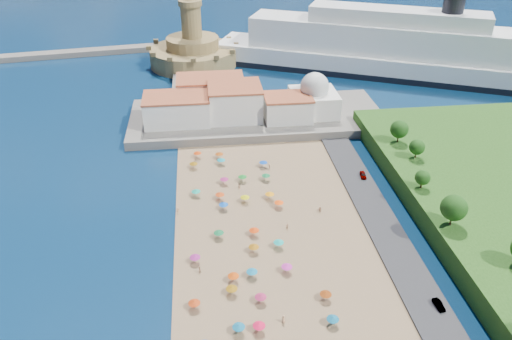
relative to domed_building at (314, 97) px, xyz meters
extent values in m
plane|color=#071938|center=(-30.00, -71.00, -8.97)|extent=(700.00, 700.00, 0.00)
cube|color=#59544C|center=(-20.00, 2.00, -7.47)|extent=(90.00, 36.00, 3.00)
cube|color=#59544C|center=(-42.00, 37.00, -7.77)|extent=(18.00, 70.00, 2.40)
cube|color=silver|center=(-48.00, -2.00, -1.47)|extent=(22.00, 14.00, 9.00)
cube|color=silver|center=(-28.00, 0.00, -0.47)|extent=(18.00, 16.00, 11.00)
cube|color=silver|center=(-10.00, -4.00, -1.97)|extent=(16.00, 12.00, 8.00)
cube|color=silver|center=(-36.00, 12.00, -0.97)|extent=(24.00, 14.00, 10.00)
cube|color=silver|center=(0.00, 0.00, -1.97)|extent=(16.00, 16.00, 8.00)
sphere|color=silver|center=(0.00, 0.00, 4.03)|extent=(10.00, 10.00, 10.00)
cylinder|color=silver|center=(0.00, 0.00, 7.83)|extent=(1.20, 1.20, 1.60)
cylinder|color=#9C844E|center=(-42.00, 67.00, -4.97)|extent=(40.00, 40.00, 8.00)
cylinder|color=#9C844E|center=(-42.00, 67.00, 1.53)|extent=(24.00, 24.00, 5.00)
cylinder|color=#9C844E|center=(-42.00, 67.00, 11.03)|extent=(9.00, 9.00, 14.00)
cylinder|color=#9C844E|center=(-42.00, 67.00, 19.23)|extent=(10.40, 10.40, 2.40)
cube|color=black|center=(44.75, 44.01, -7.69)|extent=(154.77, 87.57, 2.56)
cube|color=white|center=(44.75, 44.01, -4.22)|extent=(153.69, 86.79, 9.50)
cube|color=white|center=(44.75, 44.01, 6.86)|extent=(123.13, 69.82, 12.67)
cube|color=white|center=(44.75, 44.01, 16.36)|extent=(73.36, 44.09, 6.33)
cylinder|color=black|center=(63.95, 35.26, 22.69)|extent=(8.44, 8.44, 6.33)
cylinder|color=gray|center=(-34.90, -79.88, -7.72)|extent=(0.07, 0.07, 2.00)
cone|color=#CF4409|center=(-34.90, -79.88, -6.82)|extent=(2.50, 2.50, 0.60)
cylinder|color=gray|center=(-35.39, -52.49, -7.72)|extent=(0.07, 0.07, 2.00)
cone|color=#0E4DB6|center=(-35.39, -52.49, -6.82)|extent=(2.50, 2.50, 0.60)
cylinder|color=gray|center=(-43.07, -72.73, -7.72)|extent=(0.07, 0.07, 2.00)
cone|color=#982075|center=(-43.07, -72.73, -6.82)|extent=(2.50, 2.50, 0.60)
cylinder|color=gray|center=(-31.07, -94.23, -7.72)|extent=(0.07, 0.07, 2.00)
cone|color=red|center=(-31.07, -94.23, -6.82)|extent=(2.50, 2.50, 0.60)
cylinder|color=gray|center=(-16.34, -87.54, -7.72)|extent=(0.07, 0.07, 2.00)
cone|color=#82330B|center=(-16.34, -87.54, -6.82)|extent=(2.50, 2.50, 0.60)
cylinder|color=gray|center=(-29.82, -86.75, -7.72)|extent=(0.07, 0.07, 2.00)
cone|color=#9C214C|center=(-29.82, -86.75, -6.82)|extent=(2.50, 2.50, 0.60)
cylinder|color=gray|center=(-16.54, -94.27, -7.72)|extent=(0.07, 0.07, 2.00)
cone|color=#0D5C7F|center=(-16.54, -94.27, -6.82)|extent=(2.50, 2.50, 0.60)
cylinder|color=gray|center=(-20.73, -53.24, -7.72)|extent=(0.07, 0.07, 2.00)
cone|color=#FF4B0B|center=(-20.73, -53.24, -6.82)|extent=(2.50, 2.50, 0.60)
cylinder|color=gray|center=(-23.39, -69.65, -7.72)|extent=(0.07, 0.07, 2.00)
cone|color=#11A093|center=(-23.39, -69.65, -6.82)|extent=(2.50, 2.50, 0.60)
cylinder|color=gray|center=(-35.00, -94.08, -7.72)|extent=(0.07, 0.07, 2.00)
cone|color=#0E6084|center=(-35.00, -94.08, -6.82)|extent=(2.50, 2.50, 0.60)
cylinder|color=gray|center=(-22.06, -31.51, -7.72)|extent=(0.07, 0.07, 2.00)
cone|color=#0D43B0|center=(-22.06, -31.51, -6.82)|extent=(2.50, 2.50, 0.60)
cylinder|color=gray|center=(-29.43, -49.70, -7.72)|extent=(0.07, 0.07, 2.00)
cone|color=#CBC50B|center=(-29.43, -49.70, -6.82)|extent=(2.50, 2.50, 0.60)
cylinder|color=gray|center=(-30.77, -78.97, -7.72)|extent=(0.07, 0.07, 2.00)
cone|color=#11729D|center=(-30.77, -78.97, -6.82)|extent=(2.50, 2.50, 0.60)
cylinder|color=gray|center=(-35.56, -83.66, -7.72)|extent=(0.07, 0.07, 2.00)
cone|color=#92610D|center=(-35.56, -83.66, -6.82)|extent=(2.50, 2.50, 0.60)
cylinder|color=gray|center=(-37.26, -64.32, -7.72)|extent=(0.07, 0.07, 2.00)
cone|color=#126837|center=(-37.26, -64.32, -6.82)|extent=(2.50, 2.50, 0.60)
cylinder|color=gray|center=(-42.51, -45.25, -7.72)|extent=(0.07, 0.07, 2.00)
cone|color=#10977C|center=(-42.51, -45.25, -6.82)|extent=(2.50, 2.50, 0.60)
cylinder|color=gray|center=(-43.02, -29.83, -7.72)|extent=(0.07, 0.07, 2.00)
cone|color=#86590C|center=(-43.02, -29.83, -6.82)|extent=(2.50, 2.50, 0.60)
cylinder|color=gray|center=(-22.33, -39.19, -7.72)|extent=(0.07, 0.07, 2.00)
cone|color=#147038|center=(-22.33, -39.19, -6.82)|extent=(2.50, 2.50, 0.60)
cylinder|color=gray|center=(-22.57, -48.92, -7.72)|extent=(0.07, 0.07, 2.00)
cone|color=#FF9B0D|center=(-22.57, -48.92, -6.82)|extent=(2.50, 2.50, 0.60)
cylinder|color=gray|center=(-28.63, -64.39, -7.72)|extent=(0.07, 0.07, 2.00)
cone|color=red|center=(-28.63, -64.39, -6.82)|extent=(2.50, 2.50, 0.60)
cylinder|color=gray|center=(-29.11, -39.07, -7.72)|extent=(0.07, 0.07, 2.00)
cone|color=#157724|center=(-29.11, -39.07, -6.82)|extent=(2.50, 2.50, 0.60)
cylinder|color=gray|center=(-34.64, -28.58, -7.72)|extent=(0.07, 0.07, 2.00)
cone|color=teal|center=(-34.64, -28.58, -6.82)|extent=(2.50, 2.50, 0.60)
cylinder|color=gray|center=(-22.90, -78.31, -7.72)|extent=(0.07, 0.07, 2.00)
cone|color=#C3299B|center=(-22.90, -78.31, -6.82)|extent=(2.50, 2.50, 0.60)
cylinder|color=gray|center=(-41.75, -23.31, -7.72)|extent=(0.07, 0.07, 2.00)
cone|color=#C83808|center=(-41.75, -23.31, -6.82)|extent=(2.50, 2.50, 0.60)
cylinder|color=gray|center=(-36.09, -47.58, -7.72)|extent=(0.07, 0.07, 2.00)
cone|color=#CC4010|center=(-36.09, -47.58, -6.82)|extent=(2.50, 2.50, 0.60)
cylinder|color=gray|center=(-34.39, -39.79, -7.72)|extent=(0.07, 0.07, 2.00)
cone|color=#A12265|center=(-34.39, -39.79, -6.82)|extent=(2.50, 2.50, 0.60)
cylinder|color=gray|center=(-29.42, -70.63, -7.72)|extent=(0.07, 0.07, 2.00)
cone|color=#975D0D|center=(-29.42, -70.63, -6.82)|extent=(2.50, 2.50, 0.60)
cylinder|color=gray|center=(-35.01, -24.68, -7.72)|extent=(0.07, 0.07, 2.00)
cone|color=#9A420E|center=(-35.01, -24.68, -6.82)|extent=(2.50, 2.50, 0.60)
cylinder|color=gray|center=(-43.40, -86.84, -7.72)|extent=(0.07, 0.07, 2.00)
cone|color=#B6360E|center=(-43.40, -86.84, -6.82)|extent=(2.50, 2.50, 0.60)
imported|color=tan|center=(-26.00, -92.56, -7.78)|extent=(1.10, 1.01, 1.88)
imported|color=tan|center=(-30.51, -42.82, -7.80)|extent=(1.14, 1.11, 1.85)
imported|color=tan|center=(-47.33, -52.68, -7.85)|extent=(1.19, 1.29, 1.74)
imported|color=tan|center=(-20.12, -62.79, -7.81)|extent=(0.77, 0.61, 1.83)
imported|color=tan|center=(-20.45, -32.98, -7.78)|extent=(0.87, 1.31, 1.88)
imported|color=tan|center=(-10.33, -56.52, -7.90)|extent=(1.53, 0.52, 1.64)
imported|color=tan|center=(-42.58, -28.03, -7.87)|extent=(0.78, 1.08, 1.70)
imported|color=tan|center=(-42.24, -76.21, -7.86)|extent=(1.01, 1.06, 1.72)
imported|color=gray|center=(6.00, -41.31, -7.61)|extent=(2.09, 4.09, 1.33)
imported|color=gray|center=(6.00, -92.56, -7.68)|extent=(1.60, 3.71, 1.19)
cylinder|color=#382314|center=(16.65, -72.89, -1.26)|extent=(0.50, 0.50, 3.43)
sphere|color=#14380F|center=(16.65, -72.89, 1.82)|extent=(6.17, 6.17, 6.17)
cylinder|color=#382314|center=(16.24, -56.72, -1.86)|extent=(0.50, 0.50, 2.22)
sphere|color=#14380F|center=(16.24, -56.72, 0.14)|extent=(4.00, 4.00, 4.00)
cylinder|color=#382314|center=(21.04, -41.10, -1.72)|extent=(0.50, 0.50, 2.52)
sphere|color=#14380F|center=(21.04, -41.10, 0.55)|extent=(4.53, 4.53, 4.53)
cylinder|color=#382314|center=(19.56, -30.79, -1.44)|extent=(0.50, 0.50, 3.07)
sphere|color=#14380F|center=(19.56, -30.79, 1.32)|extent=(5.52, 5.52, 5.52)
camera|label=1|loc=(-39.50, -160.96, 67.54)|focal=35.00mm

